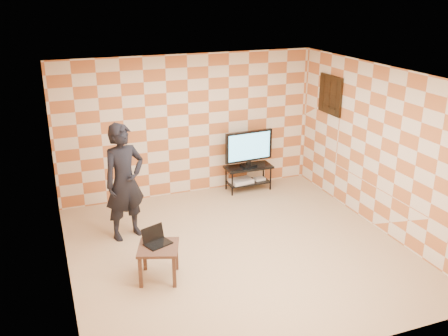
{
  "coord_description": "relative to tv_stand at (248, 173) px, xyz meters",
  "views": [
    {
      "loc": [
        -2.61,
        -6.3,
        3.87
      ],
      "look_at": [
        0.0,
        0.6,
        1.15
      ],
      "focal_mm": 40.0,
      "sensor_mm": 36.0,
      "label": 1
    }
  ],
  "objects": [
    {
      "name": "wall_right",
      "position": [
        1.39,
        -2.18,
        0.99
      ],
      "size": [
        0.02,
        5.0,
        2.7
      ],
      "primitive_type": "cube",
      "color": "beige",
      "rests_on": "ground"
    },
    {
      "name": "wall_art",
      "position": [
        1.36,
        -0.63,
        1.59
      ],
      "size": [
        0.04,
        0.72,
        0.72
      ],
      "color": "black",
      "rests_on": "wall_right"
    },
    {
      "name": "floor",
      "position": [
        -1.11,
        -2.18,
        -0.36
      ],
      "size": [
        5.0,
        5.0,
        0.0
      ],
      "primitive_type": "plane",
      "color": "tan",
      "rests_on": "ground"
    },
    {
      "name": "wall_back",
      "position": [
        -1.11,
        0.32,
        0.99
      ],
      "size": [
        5.0,
        0.02,
        2.7
      ],
      "primitive_type": "cube",
      "color": "beige",
      "rests_on": "ground"
    },
    {
      "name": "tv_stand",
      "position": [
        0.0,
        0.0,
        0.0
      ],
      "size": [
        0.93,
        0.42,
        0.5
      ],
      "color": "black",
      "rests_on": "floor"
    },
    {
      "name": "side_table",
      "position": [
        -2.44,
        -2.52,
        0.05
      ],
      "size": [
        0.69,
        0.69,
        0.5
      ],
      "color": "#3D261C",
      "rests_on": "floor"
    },
    {
      "name": "person",
      "position": [
        -2.61,
        -1.11,
        0.58
      ],
      "size": [
        0.8,
        0.66,
        1.9
      ],
      "primitive_type": "imported",
      "rotation": [
        0.0,
        0.0,
        0.34
      ],
      "color": "black",
      "rests_on": "floor"
    },
    {
      "name": "dvd_player",
      "position": [
        -0.15,
        -0.0,
        -0.16
      ],
      "size": [
        0.47,
        0.36,
        0.07
      ],
      "primitive_type": "cube",
      "rotation": [
        0.0,
        0.0,
        0.13
      ],
      "color": "silver",
      "rests_on": "tv_stand"
    },
    {
      "name": "laptop",
      "position": [
        -2.44,
        -2.42,
        0.19
      ],
      "size": [
        0.42,
        0.38,
        0.23
      ],
      "color": "black",
      "rests_on": "side_table"
    },
    {
      "name": "game_console",
      "position": [
        0.24,
        -0.0,
        -0.17
      ],
      "size": [
        0.23,
        0.17,
        0.05
      ],
      "primitive_type": "cube",
      "rotation": [
        0.0,
        0.0,
        0.09
      ],
      "color": "silver",
      "rests_on": "tv_stand"
    },
    {
      "name": "wall_left",
      "position": [
        -3.61,
        -2.18,
        0.99
      ],
      "size": [
        0.02,
        5.0,
        2.7
      ],
      "primitive_type": "cube",
      "color": "beige",
      "rests_on": "ground"
    },
    {
      "name": "tv",
      "position": [
        -0.0,
        -0.0,
        0.53
      ],
      "size": [
        0.99,
        0.21,
        0.72
      ],
      "color": "black",
      "rests_on": "tv_stand"
    },
    {
      "name": "ceiling",
      "position": [
        -1.11,
        -2.18,
        2.34
      ],
      "size": [
        5.0,
        5.0,
        0.02
      ],
      "primitive_type": "cube",
      "color": "white",
      "rests_on": "wall_back"
    },
    {
      "name": "wall_front",
      "position": [
        -1.11,
        -4.68,
        0.99
      ],
      "size": [
        5.0,
        0.02,
        2.7
      ],
      "primitive_type": "cube",
      "color": "beige",
      "rests_on": "ground"
    }
  ]
}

